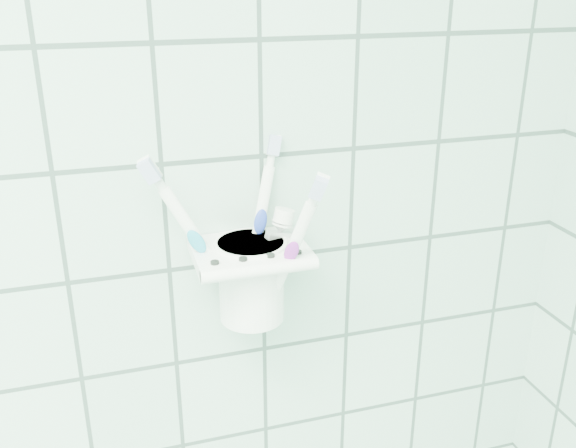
% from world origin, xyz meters
% --- Properties ---
extents(holder_bracket, '(0.13, 0.10, 0.04)m').
position_xyz_m(holder_bracket, '(0.66, 1.15, 1.28)').
color(holder_bracket, white).
rests_on(holder_bracket, wall_back).
extents(cup, '(0.08, 0.08, 0.10)m').
position_xyz_m(cup, '(0.66, 1.16, 1.25)').
color(cup, white).
rests_on(cup, holder_bracket).
extents(toothbrush_pink, '(0.10, 0.02, 0.21)m').
position_xyz_m(toothbrush_pink, '(0.65, 1.15, 1.32)').
color(toothbrush_pink, white).
rests_on(toothbrush_pink, cup).
extents(toothbrush_blue, '(0.06, 0.05, 0.21)m').
position_xyz_m(toothbrush_blue, '(0.65, 1.16, 1.31)').
color(toothbrush_blue, white).
rests_on(toothbrush_blue, cup).
extents(toothbrush_orange, '(0.05, 0.08, 0.20)m').
position_xyz_m(toothbrush_orange, '(0.67, 1.15, 1.31)').
color(toothbrush_orange, white).
rests_on(toothbrush_orange, cup).
extents(toothpaste_tube, '(0.06, 0.03, 0.13)m').
position_xyz_m(toothpaste_tube, '(0.67, 1.15, 1.28)').
color(toothpaste_tube, silver).
rests_on(toothpaste_tube, cup).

